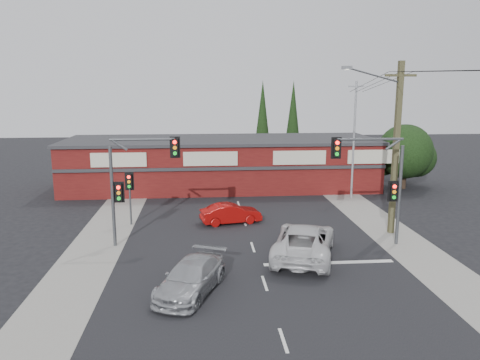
{
  "coord_description": "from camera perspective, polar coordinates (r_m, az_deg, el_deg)",
  "views": [
    {
      "loc": [
        -2.71,
        -22.94,
        8.57
      ],
      "look_at": [
        -0.54,
        3.0,
        3.37
      ],
      "focal_mm": 35.0,
      "sensor_mm": 36.0,
      "label": 1
    }
  ],
  "objects": [
    {
      "name": "shop_building",
      "position": [
        40.48,
        -2.3,
        2.14
      ],
      "size": [
        27.3,
        8.4,
        4.22
      ],
      "color": "#4F100F",
      "rests_on": "ground"
    },
    {
      "name": "steel_pole",
      "position": [
        37.05,
        13.71,
        4.98
      ],
      "size": [
        1.2,
        0.16,
        9.0
      ],
      "color": "gray",
      "rests_on": "ground"
    },
    {
      "name": "utility_pole",
      "position": [
        28.37,
        18.27,
        4.3
      ],
      "size": [
        4.38,
        0.59,
        10.0
      ],
      "color": "brown",
      "rests_on": "ground"
    },
    {
      "name": "lane_dashes",
      "position": [
        37.1,
        -0.47,
        -2.04
      ],
      "size": [
        0.12,
        63.71,
        0.01
      ],
      "color": "silver",
      "rests_on": "ground"
    },
    {
      "name": "pedestal_signal",
      "position": [
        29.93,
        -13.31,
        -0.9
      ],
      "size": [
        0.55,
        0.27,
        3.38
      ],
      "color": "#47494C",
      "rests_on": "ground"
    },
    {
      "name": "traffic_mast_left",
      "position": [
        25.64,
        -13.04,
        0.58
      ],
      "size": [
        3.77,
        0.27,
        5.97
      ],
      "color": "#47494C",
      "rests_on": "ground"
    },
    {
      "name": "silver_suv",
      "position": [
        20.23,
        -5.98,
        -11.71
      ],
      "size": [
        3.52,
        5.07,
        1.36
      ],
      "primitive_type": "imported",
      "rotation": [
        0.0,
        0.0,
        -0.38
      ],
      "color": "#AAACB0",
      "rests_on": "ground"
    },
    {
      "name": "ground",
      "position": [
        24.64,
        1.85,
        -9.06
      ],
      "size": [
        120.0,
        120.0,
        0.0
      ],
      "primitive_type": "plane",
      "color": "black",
      "rests_on": "ground"
    },
    {
      "name": "red_sedan",
      "position": [
        29.9,
        -1.13,
        -4.1
      ],
      "size": [
        4.04,
        2.12,
        1.27
      ],
      "primitive_type": "imported",
      "rotation": [
        0.0,
        0.0,
        1.78
      ],
      "color": "#980B09",
      "rests_on": "ground"
    },
    {
      "name": "tree_cluster",
      "position": [
        42.52,
        19.44,
        2.98
      ],
      "size": [
        5.9,
        5.1,
        5.5
      ],
      "color": "#2D2116",
      "rests_on": "ground"
    },
    {
      "name": "conifer_far",
      "position": [
        49.99,
        6.48,
        7.68
      ],
      "size": [
        1.8,
        1.8,
        9.25
      ],
      "color": "#2D2116",
      "rests_on": "ground"
    },
    {
      "name": "traffic_mast_right",
      "position": [
        26.2,
        16.73,
        0.65
      ],
      "size": [
        3.96,
        0.27,
        5.97
      ],
      "color": "#47494C",
      "rests_on": "ground"
    },
    {
      "name": "road_strip",
      "position": [
        29.35,
        0.72,
        -5.67
      ],
      "size": [
        14.0,
        70.0,
        0.01
      ],
      "primitive_type": "cube",
      "color": "black",
      "rests_on": "ground"
    },
    {
      "name": "verge_right",
      "position": [
        31.3,
        16.47,
        -5.05
      ],
      "size": [
        3.0,
        70.0,
        0.02
      ],
      "primitive_type": "cube",
      "color": "gray",
      "rests_on": "ground"
    },
    {
      "name": "power_lines",
      "position": [
        23.33,
        24.37,
        11.47
      ],
      "size": [
        2.01,
        29.0,
        1.22
      ],
      "color": "black",
      "rests_on": "ground"
    },
    {
      "name": "verge_left",
      "position": [
        29.79,
        -15.87,
        -5.85
      ],
      "size": [
        3.0,
        70.0,
        0.02
      ],
      "primitive_type": "cube",
      "color": "gray",
      "rests_on": "ground"
    },
    {
      "name": "conifer_near",
      "position": [
        47.45,
        2.76,
        7.54
      ],
      "size": [
        1.8,
        1.8,
        9.25
      ],
      "color": "#2D2116",
      "rests_on": "ground"
    },
    {
      "name": "white_suv",
      "position": [
        24.25,
        7.82,
        -7.37
      ],
      "size": [
        4.55,
        6.7,
        1.7
      ],
      "primitive_type": "imported",
      "rotation": [
        0.0,
        0.0,
        2.83
      ],
      "color": "silver",
      "rests_on": "ground"
    },
    {
      "name": "stop_line",
      "position": [
        23.9,
        10.77,
        -9.88
      ],
      "size": [
        6.5,
        0.35,
        0.01
      ],
      "primitive_type": "cube",
      "color": "silver",
      "rests_on": "ground"
    }
  ]
}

